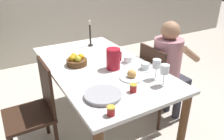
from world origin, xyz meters
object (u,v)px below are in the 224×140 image
(chair_person_side, at_px, (158,83))
(wine_glass_water, at_px, (157,65))
(serving_tray, at_px, (103,95))
(jam_jar_red, at_px, (111,110))
(fruit_bowl, at_px, (77,61))
(person_seated, at_px, (169,65))
(chair_opposite, at_px, (36,108))
(red_pitcher, at_px, (113,59))
(teacup_across, at_px, (128,60))
(bread_plate, at_px, (132,76))
(jam_jar_amber, at_px, (133,88))
(wine_glass_juice, at_px, (165,70))
(candlestick_tall, at_px, (90,36))
(teacup_near_person, at_px, (145,67))

(chair_person_side, distance_m, wine_glass_water, 0.65)
(serving_tray, relative_size, jam_jar_red, 4.33)
(wine_glass_water, relative_size, serving_tray, 0.64)
(wine_glass_water, distance_m, fruit_bowl, 0.78)
(person_seated, height_order, jam_jar_red, person_seated)
(chair_opposite, height_order, red_pitcher, red_pitcher)
(teacup_across, height_order, bread_plate, bread_plate)
(teacup_across, bearing_deg, jam_jar_amber, -119.31)
(person_seated, relative_size, red_pitcher, 5.90)
(wine_glass_juice, height_order, bread_plate, wine_glass_juice)
(serving_tray, bearing_deg, chair_opposite, 126.80)
(teacup_across, bearing_deg, jam_jar_red, -130.74)
(teacup_across, relative_size, jam_jar_red, 2.21)
(wine_glass_juice, distance_m, bread_plate, 0.30)
(teacup_across, distance_m, bread_plate, 0.34)
(jam_jar_red, bearing_deg, fruit_bowl, 83.07)
(red_pitcher, height_order, wine_glass_juice, red_pitcher)
(serving_tray, xyz_separation_m, candlestick_tall, (0.40, 1.09, 0.11))
(candlestick_tall, bearing_deg, chair_person_side, -56.66)
(teacup_across, xyz_separation_m, fruit_bowl, (-0.46, 0.20, 0.02))
(jam_jar_red, distance_m, fruit_bowl, 0.87)
(bread_plate, xyz_separation_m, fruit_bowl, (-0.31, 0.50, 0.02))
(teacup_near_person, height_order, jam_jar_red, same)
(jam_jar_amber, relative_size, candlestick_tall, 0.21)
(chair_person_side, bearing_deg, red_pitcher, -92.77)
(chair_opposite, bearing_deg, chair_person_side, -98.11)
(wine_glass_water, relative_size, candlestick_tall, 0.57)
(serving_tray, height_order, bread_plate, bread_plate)
(teacup_near_person, bearing_deg, jam_jar_amber, -139.94)
(red_pitcher, bearing_deg, candlestick_tall, 82.72)
(red_pitcher, bearing_deg, wine_glass_water, -59.81)
(wine_glass_juice, bearing_deg, teacup_across, 89.47)
(wine_glass_water, distance_m, teacup_across, 0.42)
(chair_opposite, relative_size, fruit_bowl, 4.50)
(red_pitcher, xyz_separation_m, serving_tray, (-0.32, -0.39, -0.08))
(jam_jar_amber, bearing_deg, teacup_across, 60.69)
(serving_tray, height_order, fruit_bowl, fruit_bowl)
(jam_jar_amber, distance_m, fruit_bowl, 0.72)
(red_pitcher, bearing_deg, chair_opposite, 167.81)
(wine_glass_juice, relative_size, candlestick_tall, 0.58)
(chair_opposite, relative_size, candlestick_tall, 2.91)
(chair_opposite, height_order, wine_glass_juice, wine_glass_juice)
(serving_tray, distance_m, candlestick_tall, 1.17)
(teacup_across, distance_m, jam_jar_amber, 0.56)
(candlestick_tall, bearing_deg, fruit_bowl, -128.43)
(red_pitcher, distance_m, jam_jar_amber, 0.45)
(teacup_near_person, bearing_deg, chair_opposite, 161.66)
(wine_glass_water, bearing_deg, jam_jar_red, -156.74)
(chair_person_side, distance_m, chair_opposite, 1.31)
(jam_jar_amber, bearing_deg, wine_glass_water, 15.63)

